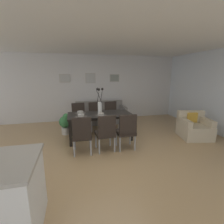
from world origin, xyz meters
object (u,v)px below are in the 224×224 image
(centerpiece_vase, at_px, (100,104))
(potted_plant, at_px, (65,123))
(bowl_near_right, at_px, (80,112))
(sofa, at_px, (101,115))
(dining_chair_mid_left, at_px, (126,130))
(dining_table, at_px, (100,116))
(bowl_far_left, at_px, (101,114))
(framed_picture_right, at_px, (114,78))
(dining_chair_near_left, at_px, (82,133))
(armchair, at_px, (194,128))
(framed_picture_left, at_px, (65,78))
(dining_chair_far_left, at_px, (106,131))
(bowl_near_left, at_px, (81,115))
(framed_picture_center, at_px, (91,78))
(dining_chair_mid_right, at_px, (111,114))
(dining_chair_near_right, at_px, (79,116))
(dining_chair_far_right, at_px, (96,115))

(centerpiece_vase, bearing_deg, potted_plant, 149.38)
(bowl_near_right, xyz_separation_m, sofa, (0.84, 1.45, -0.50))
(bowl_near_right, bearing_deg, dining_chair_mid_left, -45.76)
(dining_table, relative_size, bowl_far_left, 10.59)
(sofa, xyz_separation_m, framed_picture_right, (0.68, 0.48, 1.42))
(dining_table, xyz_separation_m, dining_chair_near_left, (-0.57, -0.87, -0.15))
(armchair, distance_m, framed_picture_left, 4.82)
(dining_chair_near_left, distance_m, dining_chair_mid_left, 1.08)
(dining_chair_far_left, height_order, centerpiece_vase, centerpiece_vase)
(framed_picture_right, bearing_deg, bowl_near_left, -123.14)
(dining_chair_mid_left, height_order, framed_picture_right, framed_picture_right)
(dining_chair_near_left, distance_m, sofa, 2.68)
(dining_chair_near_left, height_order, bowl_far_left, dining_chair_near_left)
(framed_picture_left, distance_m, framed_picture_center, 0.99)
(dining_chair_near_left, distance_m, framed_picture_right, 3.59)
(dining_chair_far_left, distance_m, potted_plant, 1.76)
(dining_chair_mid_left, distance_m, dining_chair_mid_right, 1.75)
(bowl_near_left, xyz_separation_m, framed_picture_right, (1.53, 2.34, 0.92))
(dining_chair_mid_left, bearing_deg, dining_chair_near_right, 122.25)
(dining_table, bearing_deg, sofa, 79.56)
(dining_chair_mid_right, bearing_deg, sofa, 107.48)
(bowl_near_left, distance_m, bowl_far_left, 0.54)
(bowl_far_left, distance_m, potted_plant, 1.34)
(bowl_near_left, height_order, framed_picture_right, framed_picture_right)
(dining_chair_mid_right, distance_m, bowl_near_left, 1.55)
(dining_chair_mid_left, bearing_deg, dining_chair_near_left, 179.71)
(dining_chair_far_right, bearing_deg, dining_table, -89.64)
(dining_chair_far_right, bearing_deg, dining_chair_near_left, -108.03)
(bowl_near_left, height_order, bowl_near_right, same)
(dining_chair_near_left, height_order, bowl_near_left, dining_chair_near_left)
(centerpiece_vase, height_order, armchair, centerpiece_vase)
(dining_chair_mid_right, bearing_deg, framed_picture_center, 113.54)
(sofa, bearing_deg, bowl_far_left, -99.34)
(dining_chair_far_left, xyz_separation_m, bowl_near_left, (-0.54, 0.66, 0.27))
(dining_chair_near_right, relative_size, framed_picture_left, 2.26)
(dining_chair_near_left, height_order, bowl_near_right, dining_chair_near_left)
(dining_chair_near_left, height_order, dining_chair_mid_right, same)
(dining_chair_mid_left, bearing_deg, potted_plant, 135.70)
(dining_chair_near_right, bearing_deg, framed_picture_left, 107.74)
(dining_chair_mid_left, xyz_separation_m, bowl_far_left, (-0.51, 0.68, 0.27))
(centerpiece_vase, bearing_deg, dining_chair_near_left, -122.97)
(dining_chair_mid_left, height_order, bowl_near_left, dining_chair_mid_left)
(dining_chair_mid_right, bearing_deg, bowl_near_right, -148.51)
(dining_chair_mid_right, height_order, centerpiece_vase, centerpiece_vase)
(dining_chair_near_right, xyz_separation_m, armchair, (3.31, -1.40, -0.23))
(framed_picture_right, distance_m, potted_plant, 2.84)
(dining_chair_near_right, distance_m, potted_plant, 0.51)
(dining_table, xyz_separation_m, armchair, (2.74, -0.57, -0.38))
(dining_chair_mid_left, distance_m, potted_plant, 2.11)
(dining_chair_mid_right, bearing_deg, dining_chair_near_right, -177.96)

